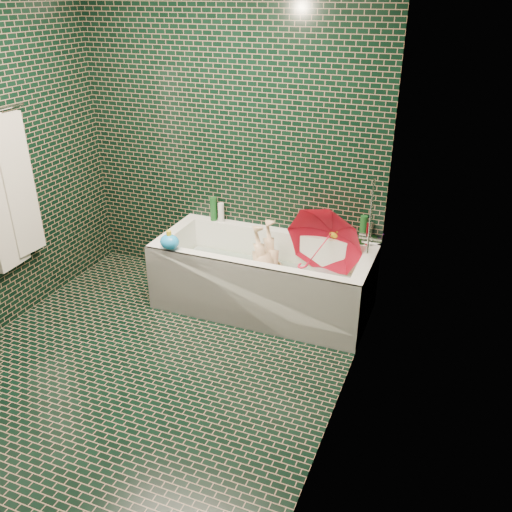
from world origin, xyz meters
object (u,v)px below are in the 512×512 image
at_px(umbrella, 319,249).
at_px(rubber_duck, 335,234).
at_px(bathtub, 263,284).
at_px(bath_toy, 170,242).
at_px(child, 268,275).

relative_size(umbrella, rubber_duck, 4.89).
relative_size(bathtub, umbrella, 2.81).
xyz_separation_m(bathtub, umbrella, (0.42, 0.10, 0.34)).
xyz_separation_m(umbrella, bath_toy, (-1.06, -0.43, 0.06)).
bearing_deg(child, bath_toy, -45.82).
distance_m(child, umbrella, 0.46).
relative_size(umbrella, bath_toy, 3.65).
height_order(umbrella, bath_toy, umbrella).
relative_size(child, umbrella, 1.41).
distance_m(umbrella, bath_toy, 1.15).
xyz_separation_m(child, bath_toy, (-0.69, -0.31, 0.31)).
bearing_deg(bathtub, child, -9.70).
height_order(child, rubber_duck, rubber_duck).
bearing_deg(child, umbrella, 126.77).
bearing_deg(rubber_duck, umbrella, -81.40).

